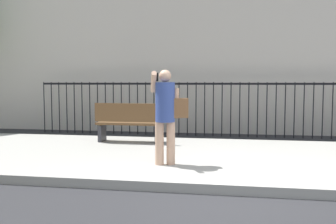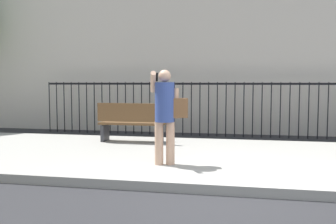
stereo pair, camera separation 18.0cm
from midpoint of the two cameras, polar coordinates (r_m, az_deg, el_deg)
The scene contains 5 objects.
ground_plane at distance 5.51m, azimuth 10.86°, elevation -12.43°, with size 60.00×60.00×0.00m, color #28282B.
sidewalk at distance 7.62m, azimuth 10.99°, elevation -7.09°, with size 28.00×4.40×0.15m, color #9E9B93.
iron_fence at distance 11.19m, azimuth 11.15°, elevation 1.48°, with size 12.03×0.04×1.60m.
pedestrian_on_phone at distance 6.59m, azimuth 0.51°, elevation 0.31°, with size 0.70×0.50×1.66m.
street_bench at distance 9.13m, azimuth -5.00°, elevation -1.45°, with size 1.60×0.45×0.95m.
Camera 2 is at (0.10, -5.25, 1.60)m, focal length 40.47 mm.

